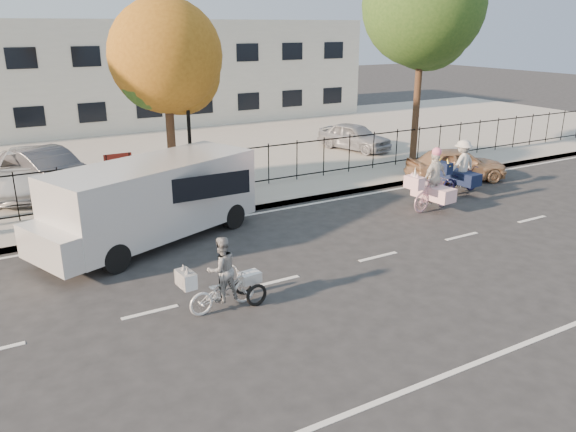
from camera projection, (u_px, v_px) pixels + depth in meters
ground at (276, 282)px, 13.11m from camera, size 120.00×120.00×0.00m
road_markings at (276, 281)px, 13.11m from camera, size 60.00×9.52×0.01m
curb at (198, 218)px, 17.24m from camera, size 60.00×0.10×0.15m
sidewalk at (186, 209)px, 18.11m from camera, size 60.00×2.20×0.15m
parking_lot at (118, 156)px, 25.43m from camera, size 60.00×15.60×0.15m
iron_fence at (173, 176)px, 18.75m from camera, size 58.00×0.06×1.50m
building at (72, 74)px, 32.71m from camera, size 34.00×10.00×6.00m
lamppost at (188, 110)px, 17.94m from camera, size 0.36×0.36×4.33m
street_sign at (119, 170)px, 17.38m from camera, size 0.85×0.06×1.80m
zebra_trike at (222, 282)px, 11.68m from camera, size 1.88×0.78×1.61m
unicorn_bike at (433, 187)px, 17.97m from camera, size 2.07×1.45×2.06m
bull_bike at (461, 172)px, 19.79m from camera, size 2.08×1.43×1.92m
white_van at (151, 198)px, 15.21m from camera, size 6.82×4.07×2.23m
gold_sedan at (456, 164)px, 21.42m from camera, size 4.08×2.56×1.30m
lot_car_b at (29, 171)px, 19.55m from camera, size 3.39×5.63×1.46m
lot_car_c at (47, 170)px, 19.57m from camera, size 3.07×4.73×1.47m
lot_car_d at (354, 137)px, 26.16m from camera, size 2.41×3.88×1.23m
tree_mid at (170, 61)px, 17.77m from camera, size 3.61×3.58×6.57m
tree_east at (425, 11)px, 22.20m from camera, size 4.84×4.84×8.88m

